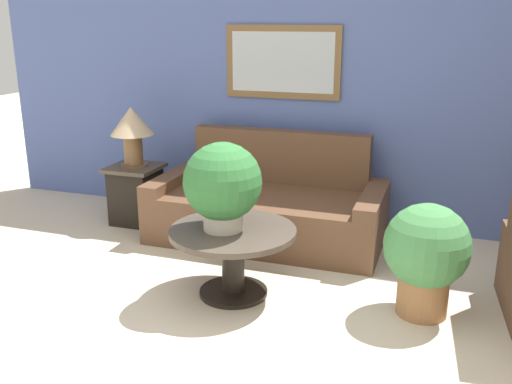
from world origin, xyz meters
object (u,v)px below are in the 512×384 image
at_px(side_table, 136,194).
at_px(table_lamp, 132,127).
at_px(couch_main, 269,208).
at_px(potted_plant_floor, 426,253).
at_px(potted_plant_on_table, 223,184).
at_px(coffee_table, 233,247).

bearing_deg(side_table, table_lamp, 0.00).
bearing_deg(side_table, couch_main, 1.29).
relative_size(table_lamp, potted_plant_floor, 0.73).
bearing_deg(potted_plant_floor, potted_plant_on_table, -172.57).
relative_size(coffee_table, table_lamp, 1.59).
height_order(couch_main, side_table, couch_main).
bearing_deg(potted_plant_on_table, couch_main, 92.17).
distance_m(couch_main, side_table, 1.33).
bearing_deg(potted_plant_floor, coffee_table, -173.47).
bearing_deg(couch_main, side_table, -178.71).
bearing_deg(couch_main, coffee_table, -84.86).
height_order(couch_main, potted_plant_floor, couch_main).
xyz_separation_m(table_lamp, potted_plant_floor, (2.73, -0.96, -0.50)).
bearing_deg(potted_plant_on_table, table_lamp, 140.38).
xyz_separation_m(couch_main, potted_plant_floor, (1.40, -0.99, 0.15)).
xyz_separation_m(side_table, table_lamp, (0.00, 0.00, 0.65)).
relative_size(couch_main, potted_plant_on_table, 3.30).
height_order(table_lamp, potted_plant_on_table, table_lamp).
xyz_separation_m(couch_main, side_table, (-1.33, -0.03, 0.00)).
xyz_separation_m(side_table, potted_plant_on_table, (1.37, -1.14, 0.54)).
relative_size(table_lamp, potted_plant_on_table, 0.92).
bearing_deg(side_table, potted_plant_on_table, -39.62).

